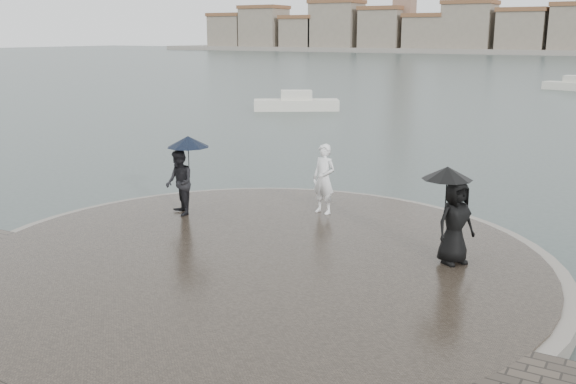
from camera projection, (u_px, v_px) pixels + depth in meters
The scene contains 6 objects.
ground at pixel (143, 337), 10.59m from camera, with size 400.00×400.00×0.00m, color #2B3835.
kerb_ring at pixel (257, 264), 13.49m from camera, with size 12.50×12.50×0.32m, color gray.
quay_tip at pixel (257, 263), 13.49m from camera, with size 11.90×11.90×0.36m, color #2D261E.
statue at pixel (324, 179), 16.42m from camera, with size 0.66×0.43×1.80m, color white.
visitor_left at pixel (182, 172), 16.21m from camera, with size 1.30×1.13×2.04m.
visitor_right at pixel (453, 210), 12.79m from camera, with size 1.22×1.11×1.95m.
Camera 1 is at (6.94, -7.20, 4.88)m, focal length 40.00 mm.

